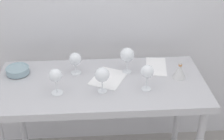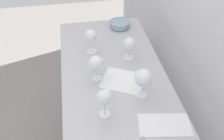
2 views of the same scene
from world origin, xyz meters
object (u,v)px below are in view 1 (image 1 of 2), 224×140
at_px(wine_glass_far_right, 127,55).
at_px(tasting_sheet_upper, 108,78).
at_px(wine_glass_near_left, 55,76).
at_px(tasting_bowl, 18,70).
at_px(wine_glass_near_center, 102,75).
at_px(tasting_sheet_lower, 156,66).
at_px(wine_glass_far_left, 75,60).
at_px(wine_glass_near_right, 147,72).
at_px(decanter_funnel, 180,71).

relative_size(wine_glass_far_right, tasting_sheet_upper, 0.73).
height_order(wine_glass_near_left, wine_glass_far_right, wine_glass_far_right).
distance_m(wine_glass_far_right, tasting_bowl, 0.77).
bearing_deg(wine_glass_near_center, tasting_sheet_lower, 36.27).
distance_m(wine_glass_far_right, tasting_sheet_upper, 0.20).
xyz_separation_m(wine_glass_near_center, wine_glass_far_left, (-0.17, 0.24, -0.01)).
distance_m(wine_glass_near_center, tasting_bowl, 0.64).
relative_size(wine_glass_far_right, tasting_sheet_lower, 0.70).
bearing_deg(tasting_bowl, wine_glass_near_center, -23.82).
relative_size(wine_glass_near_right, wine_glass_far_left, 1.12).
distance_m(wine_glass_far_right, tasting_sheet_lower, 0.26).
relative_size(wine_glass_near_left, wine_glass_far_left, 1.11).
bearing_deg(wine_glass_near_left, decanter_funnel, 9.64).
xyz_separation_m(wine_glass_near_left, wine_glass_far_right, (0.47, 0.23, 0.01)).
bearing_deg(wine_glass_far_left, wine_glass_near_left, -114.79).
xyz_separation_m(wine_glass_near_right, wine_glass_far_right, (-0.10, 0.23, 0.00)).
distance_m(wine_glass_near_left, tasting_sheet_upper, 0.39).
distance_m(wine_glass_near_center, wine_glass_far_right, 0.30).
relative_size(wine_glass_far_left, tasting_sheet_upper, 0.61).
xyz_separation_m(wine_glass_near_left, decanter_funnel, (0.82, 0.14, -0.08)).
height_order(tasting_bowl, decanter_funnel, decanter_funnel).
height_order(wine_glass_far_left, tasting_sheet_upper, wine_glass_far_left).
relative_size(tasting_sheet_upper, tasting_bowl, 1.58).
bearing_deg(wine_glass_near_center, tasting_sheet_upper, 73.05).
height_order(wine_glass_near_left, tasting_bowl, wine_glass_near_left).
bearing_deg(wine_glass_far_right, tasting_sheet_upper, -150.18).
height_order(wine_glass_near_right, wine_glass_far_right, wine_glass_far_right).
bearing_deg(decanter_funnel, wine_glass_far_right, 164.75).
distance_m(wine_glass_far_left, tasting_sheet_upper, 0.26).
height_order(wine_glass_near_left, tasting_sheet_upper, wine_glass_near_left).
xyz_separation_m(wine_glass_near_right, tasting_sheet_lower, (0.12, 0.29, -0.13)).
relative_size(wine_glass_near_right, tasting_sheet_upper, 0.68).
bearing_deg(wine_glass_far_right, wine_glass_near_center, -127.98).
distance_m(wine_glass_near_right, decanter_funnel, 0.29).
bearing_deg(tasting_sheet_lower, wine_glass_near_center, -134.81).
height_order(wine_glass_far_right, tasting_bowl, wine_glass_far_right).
height_order(wine_glass_near_left, decanter_funnel, wine_glass_near_left).
relative_size(wine_glass_far_left, tasting_sheet_lower, 0.59).
bearing_deg(wine_glass_near_right, tasting_sheet_lower, 67.58).
distance_m(wine_glass_far_left, decanter_funnel, 0.71).
relative_size(wine_glass_near_center, tasting_sheet_upper, 0.67).
bearing_deg(tasting_sheet_lower, wine_glass_far_left, -165.69).
bearing_deg(tasting_sheet_lower, decanter_funnel, -41.90).
bearing_deg(tasting_bowl, wine_glass_far_left, -2.04).
xyz_separation_m(tasting_bowl, decanter_funnel, (1.11, -0.12, 0.02)).
distance_m(wine_glass_far_left, tasting_bowl, 0.41).
distance_m(wine_glass_far_right, wine_glass_far_left, 0.36).
xyz_separation_m(wine_glass_near_center, wine_glass_near_left, (-0.29, -0.00, 0.01)).
distance_m(tasting_sheet_lower, decanter_funnel, 0.21).
xyz_separation_m(wine_glass_near_center, tasting_sheet_upper, (0.05, 0.16, -0.12)).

